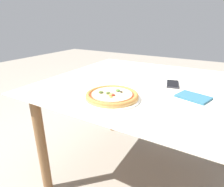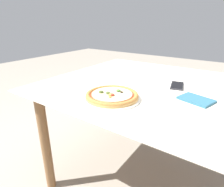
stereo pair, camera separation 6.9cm
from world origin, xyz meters
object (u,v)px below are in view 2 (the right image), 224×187
at_px(pizza_plate, 112,96).
at_px(cell_phone, 177,86).
at_px(fork, 114,77).
at_px(dining_table, 155,97).

xyz_separation_m(pizza_plate, cell_phone, (0.21, 0.38, -0.01)).
relative_size(fork, cell_phone, 1.08).
xyz_separation_m(dining_table, fork, (-0.31, 0.01, 0.08)).
bearing_deg(fork, dining_table, -0.96).
distance_m(dining_table, cell_phone, 0.15).
relative_size(dining_table, pizza_plate, 4.62).
xyz_separation_m(fork, cell_phone, (0.42, 0.05, 0.00)).
distance_m(pizza_plate, fork, 0.39).
xyz_separation_m(pizza_plate, fork, (-0.21, 0.33, -0.01)).
bearing_deg(cell_phone, dining_table, -154.30).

